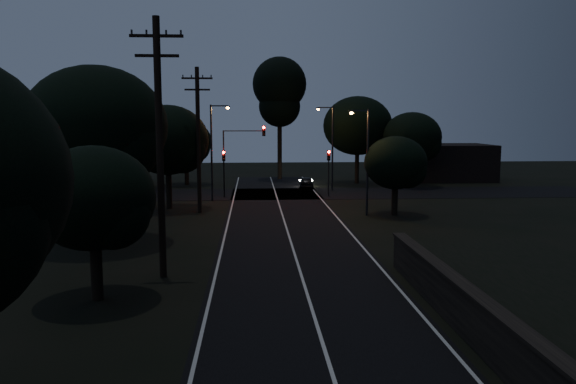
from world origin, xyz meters
TOP-DOWN VIEW (x-y plane):
  - road_surface at (0.00, 31.12)m, footprint 60.00×70.00m
  - utility_pole_mid at (-6.00, 15.00)m, footprint 2.20×0.30m
  - utility_pole_far at (-6.00, 32.00)m, footprint 2.20×0.30m
  - tree_left_b at (-7.84, 11.91)m, footprint 4.60×4.60m
  - tree_left_c at (-10.23, 21.84)m, footprint 7.66×7.66m
  - tree_left_d at (-8.28, 33.87)m, footprint 6.22×6.22m
  - tree_far_nw at (-8.81, 49.89)m, footprint 5.35×5.35m
  - tree_far_w at (-13.73, 45.85)m, footprint 7.49×7.49m
  - tree_far_ne at (9.26, 49.85)m, footprint 7.30×7.30m
  - tree_far_e at (14.21, 46.88)m, footprint 5.94×5.94m
  - tree_right_a at (8.16, 29.91)m, footprint 4.43×4.43m
  - tall_pine at (1.00, 55.00)m, footprint 6.06×6.06m
  - building_left at (-20.00, 52.00)m, footprint 10.00×8.00m
  - building_right at (20.00, 53.00)m, footprint 9.00×7.00m
  - signal_left at (-4.60, 39.99)m, footprint 0.28×0.35m
  - signal_right at (4.60, 39.99)m, footprint 0.28×0.35m
  - signal_mast at (-2.91, 39.99)m, footprint 3.70×0.35m
  - streetlight_a at (-5.31, 38.00)m, footprint 1.66×0.26m
  - streetlight_b at (5.31, 44.00)m, footprint 1.66×0.26m
  - streetlight_c at (5.83, 30.00)m, footprint 1.46×0.26m
  - car at (3.20, 46.00)m, footprint 1.65×3.55m

SIDE VIEW (x-z plane):
  - road_surface at x=0.00m, z-range 0.00..0.03m
  - car at x=3.20m, z-range 0.00..1.18m
  - building_right at x=20.00m, z-range 0.00..4.00m
  - building_left at x=-20.00m, z-range 0.00..4.40m
  - signal_left at x=-4.60m, z-range 0.79..4.89m
  - signal_right at x=4.60m, z-range 0.79..4.89m
  - tree_right_a at x=8.16m, z-range 0.83..6.46m
  - tree_left_b at x=-7.84m, z-range 0.86..6.71m
  - signal_mast at x=-2.91m, z-range 1.21..7.46m
  - streetlight_c at x=5.83m, z-range 0.60..8.10m
  - tree_far_nw at x=-8.81m, z-range 1.00..7.77m
  - streetlight_a at x=-5.31m, z-range 0.64..8.64m
  - streetlight_b at x=5.31m, z-range 0.64..8.64m
  - tree_far_e at x=14.21m, z-range 1.11..8.65m
  - tree_left_d at x=-8.28m, z-range 1.17..9.06m
  - utility_pole_far at x=-6.00m, z-range 0.23..10.73m
  - utility_pole_mid at x=-6.00m, z-range 0.24..11.24m
  - tree_far_ne at x=9.26m, z-range 1.36..10.59m
  - tree_far_w at x=-13.73m, z-range 1.43..10.99m
  - tree_left_c at x=-10.23m, z-range 1.42..11.10m
  - tall_pine at x=1.00m, z-range 3.04..16.81m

